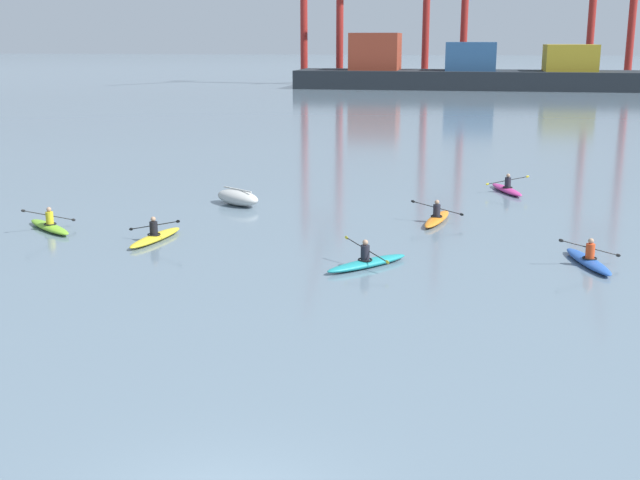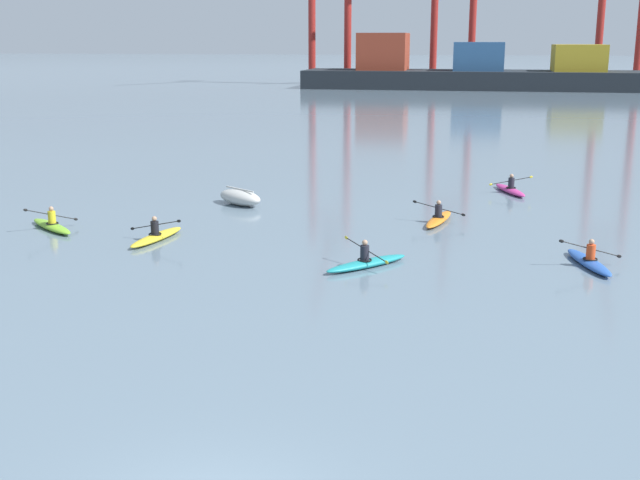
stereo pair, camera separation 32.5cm
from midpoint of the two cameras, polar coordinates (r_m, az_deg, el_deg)
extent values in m
cube|color=#1E2328|center=(128.83, 11.11, 11.00)|extent=(53.16, 11.81, 2.76)
cube|color=#993823|center=(129.57, 4.55, 13.08)|extent=(7.44, 8.27, 5.60)
cube|color=#2D5684|center=(128.71, 11.18, 12.55)|extent=(7.44, 8.27, 4.23)
cube|color=#B29323|center=(129.50, 17.80, 12.10)|extent=(7.44, 8.27, 3.90)
cylinder|color=maroon|center=(139.75, -0.51, 16.52)|extent=(1.20, 1.20, 27.46)
cylinder|color=maroon|center=(138.67, 2.05, 16.54)|extent=(1.20, 1.20, 27.46)
cylinder|color=maroon|center=(142.87, 8.13, 15.83)|extent=(1.20, 1.20, 24.92)
cylinder|color=maroon|center=(142.65, 10.79, 15.73)|extent=(1.20, 1.20, 24.92)
ellipsoid|color=beige|center=(37.32, -5.39, 3.00)|extent=(2.76, 2.39, 0.70)
cube|color=beige|center=(37.25, -5.41, 3.58)|extent=(1.63, 1.17, 0.06)
ellipsoid|color=#2856B2|center=(28.64, 18.68, -1.49)|extent=(1.50, 3.44, 0.26)
torus|color=black|center=(28.52, 18.78, -1.27)|extent=(0.60, 0.60, 0.05)
cylinder|color=#DB471E|center=(28.46, 18.82, -0.81)|extent=(0.30, 0.30, 0.50)
sphere|color=tan|center=(28.37, 18.87, -0.12)|extent=(0.19, 0.19, 0.19)
cylinder|color=black|center=(28.48, 18.79, -0.59)|extent=(1.97, 0.58, 0.60)
ellipsoid|color=black|center=(28.03, 16.94, -0.08)|extent=(0.21, 0.09, 0.15)
ellipsoid|color=black|center=(28.96, 20.59, -1.08)|extent=(0.21, 0.09, 0.15)
ellipsoid|color=orange|center=(33.99, 8.62, 1.45)|extent=(1.26, 3.45, 0.26)
torus|color=black|center=(33.87, 8.59, 1.65)|extent=(0.58, 0.58, 0.05)
cylinder|color=#23232D|center=(33.82, 8.60, 2.04)|extent=(0.30, 0.30, 0.50)
sphere|color=tan|center=(33.75, 8.63, 2.63)|extent=(0.19, 0.19, 0.19)
cylinder|color=black|center=(33.84, 8.63, 2.23)|extent=(2.04, 0.44, 0.43)
ellipsoid|color=black|center=(34.06, 6.96, 2.69)|extent=(0.20, 0.08, 0.14)
ellipsoid|color=black|center=(33.66, 10.32, 1.75)|extent=(0.20, 0.08, 0.14)
ellipsoid|color=#C13384|center=(41.30, 13.44, 3.43)|extent=(1.77, 3.39, 0.26)
torus|color=black|center=(41.18, 13.51, 3.60)|extent=(0.63, 0.63, 0.05)
cylinder|color=#23232D|center=(41.14, 13.52, 3.93)|extent=(0.30, 0.30, 0.50)
sphere|color=tan|center=(41.09, 13.55, 4.41)|extent=(0.19, 0.19, 0.19)
cylinder|color=black|center=(41.17, 13.51, 4.07)|extent=(1.96, 0.77, 0.34)
ellipsoid|color=yellow|center=(40.80, 12.15, 3.84)|extent=(0.20, 0.11, 0.14)
ellipsoid|color=yellow|center=(41.56, 14.84, 4.30)|extent=(0.20, 0.11, 0.14)
ellipsoid|color=yellow|center=(31.17, -11.12, 0.21)|extent=(1.18, 3.45, 0.26)
torus|color=black|center=(31.05, -11.23, 0.42)|extent=(0.57, 0.57, 0.05)
cylinder|color=black|center=(31.00, -11.25, 0.85)|extent=(0.30, 0.30, 0.50)
sphere|color=tan|center=(30.92, -11.28, 1.48)|extent=(0.19, 0.19, 0.19)
cylinder|color=black|center=(31.02, -11.21, 1.05)|extent=(2.03, 0.39, 0.49)
ellipsoid|color=black|center=(31.62, -12.77, 0.78)|extent=(0.20, 0.07, 0.15)
ellipsoid|color=black|center=(30.44, -9.60, 1.32)|extent=(0.20, 0.07, 0.15)
ellipsoid|color=teal|center=(27.05, 3.66, -1.65)|extent=(2.70, 2.94, 0.26)
torus|color=black|center=(26.95, 3.50, -1.40)|extent=(0.69, 0.69, 0.05)
cylinder|color=#23232D|center=(26.89, 3.51, -0.90)|extent=(0.30, 0.30, 0.50)
sphere|color=tan|center=(26.80, 3.52, -0.18)|extent=(0.19, 0.19, 0.19)
cylinder|color=black|center=(26.89, 3.59, -0.68)|extent=(1.57, 1.39, 0.45)
ellipsoid|color=yellow|center=(27.60, 2.20, 0.16)|extent=(0.17, 0.16, 0.14)
ellipsoid|color=yellow|center=(26.21, 5.06, -1.57)|extent=(0.17, 0.16, 0.14)
ellipsoid|color=#7ABC2D|center=(34.03, -18.09, 0.93)|extent=(3.02, 2.61, 0.26)
torus|color=black|center=(33.91, -18.05, 1.13)|extent=(0.69, 0.69, 0.05)
cylinder|color=gold|center=(33.86, -18.08, 1.52)|extent=(0.30, 0.30, 0.50)
sphere|color=tan|center=(33.79, -18.12, 2.10)|extent=(0.19, 0.19, 0.19)
cylinder|color=black|center=(33.89, -18.12, 1.70)|extent=(1.29, 1.58, 0.68)
ellipsoid|color=black|center=(33.48, -19.74, 2.00)|extent=(0.16, 0.18, 0.16)
ellipsoid|color=black|center=(34.32, -16.54, 1.41)|extent=(0.16, 0.18, 0.16)
camera|label=1|loc=(0.16, -89.67, 0.08)|focal=45.51mm
camera|label=2|loc=(0.16, 90.33, -0.08)|focal=45.51mm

